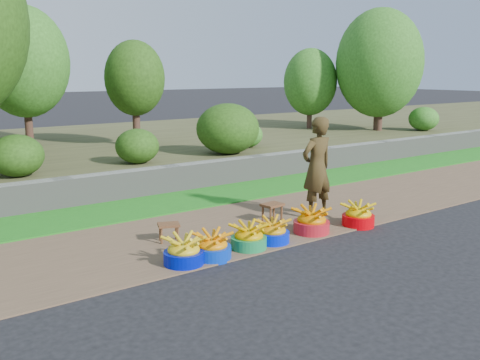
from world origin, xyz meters
TOP-DOWN VIEW (x-y plane):
  - ground_plane at (0.00, 0.00)m, footprint 120.00×120.00m
  - dirt_shoulder at (0.00, 1.25)m, footprint 80.00×2.50m
  - grass_verge at (0.00, 3.25)m, footprint 80.00×1.50m
  - retaining_wall at (0.00, 4.10)m, footprint 80.00×0.35m
  - earth_bank at (0.00, 9.00)m, footprint 80.00×10.00m
  - basin_a at (-1.93, 0.27)m, footprint 0.52×0.52m
  - basin_b at (-1.51, 0.24)m, footprint 0.50×0.50m
  - basin_c at (-0.88, 0.27)m, footprint 0.50×0.50m
  - basin_d at (-0.44, 0.29)m, footprint 0.49×0.49m
  - basin_e at (0.34, 0.30)m, footprint 0.55×0.55m
  - basin_f at (1.23, 0.16)m, footprint 0.52×0.52m
  - stool_left at (-1.64, 1.19)m, footprint 0.37×0.33m
  - stool_right at (0.25, 1.14)m, footprint 0.36×0.29m
  - vendor_woman at (1.03, 0.92)m, footprint 0.62×0.41m

SIDE VIEW (x-z plane):
  - ground_plane at x=0.00m, z-range 0.00..0.00m
  - dirt_shoulder at x=0.00m, z-range 0.00..0.02m
  - grass_verge at x=0.00m, z-range 0.00..0.04m
  - basin_d at x=-0.44m, z-range -0.02..0.35m
  - basin_b at x=-1.51m, z-range -0.02..0.36m
  - basin_c at x=-0.88m, z-range -0.02..0.36m
  - basin_f at x=1.23m, z-range -0.02..0.36m
  - basin_a at x=-1.93m, z-range -0.02..0.37m
  - basin_e at x=0.34m, z-range -0.02..0.39m
  - stool_left at x=-1.64m, z-range 0.10..0.37m
  - earth_bank at x=0.00m, z-range 0.00..0.50m
  - stool_right at x=0.25m, z-range 0.11..0.41m
  - retaining_wall at x=0.00m, z-range 0.00..0.55m
  - vendor_woman at x=1.03m, z-range 0.02..1.72m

